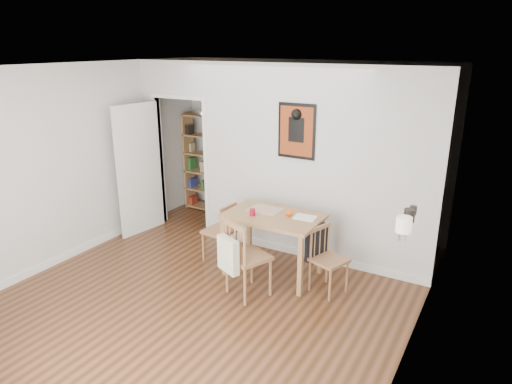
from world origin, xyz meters
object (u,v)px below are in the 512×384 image
Objects in this scene: orange_fruit at (289,213)px; chair_left at (219,232)px; mantel_lamp at (404,226)px; chair_right at (328,259)px; notebook at (305,217)px; ceramic_jar_a at (409,215)px; ceramic_jar_b at (413,210)px; red_glass at (252,212)px; fireplace at (408,278)px; chair_front at (247,257)px; dining_table at (273,222)px; bookshelf at (204,163)px.

chair_left is at bearing -175.87° from orange_fruit.
mantel_lamp is at bearing -17.47° from chair_left.
chair_right is 0.57m from notebook.
mantel_lamp is (0.95, -0.74, 0.88)m from chair_right.
ceramic_jar_b is (-0.01, 0.23, -0.02)m from ceramic_jar_a.
ceramic_jar_b is at bearing 1.79° from red_glass.
fireplace is at bearing -8.57° from red_glass.
ceramic_jar_a is at bearing 122.56° from fireplace.
ceramic_jar_a is (1.69, 0.28, 0.75)m from chair_front.
chair_front is 7.22× the size of ceramic_jar_a.
fireplace is 4.73× the size of notebook.
dining_table is 0.41m from notebook.
ceramic_jar_a is at bearing -15.75° from chair_right.
mantel_lamp reaches higher than fireplace.
ceramic_jar_a is at bearing -88.31° from ceramic_jar_b.
dining_table is 5.37× the size of mantel_lamp.
chair_right is 0.85× the size of chair_front.
chair_left is 2.63m from ceramic_jar_a.
fireplace is 13.86× the size of ceramic_jar_b.
bookshelf is 4.57m from mantel_lamp.
dining_table is 1.26× the size of chair_front.
bookshelf reaches higher than orange_fruit.
fireplace is 0.69m from ceramic_jar_b.
chair_front is at bearing -119.97° from notebook.
chair_front is 1.87m from ceramic_jar_a.
orange_fruit is 0.32× the size of notebook.
chair_right is 1.08m from fireplace.
notebook is at bearing 158.20° from fireplace.
red_glass is 0.45m from orange_fruit.
dining_table is at bearing 155.23° from mantel_lamp.
chair_left is at bearing 178.00° from ceramic_jar_b.
chair_left reaches higher than chair_right.
ceramic_jar_b is (-0.09, 0.35, 0.59)m from fireplace.
ceramic_jar_b is (1.66, -0.08, 0.49)m from dining_table.
ceramic_jar_b is (-0.06, 0.71, -0.09)m from mantel_lamp.
ceramic_jar_a is (1.67, -0.31, 0.51)m from dining_table.
fireplace is at bearing -21.30° from chair_right.
chair_front is (-0.78, -0.54, 0.06)m from chair_right.
fireplace is 9.59× the size of ceramic_jar_a.
chair_right is at bearing -12.57° from orange_fruit.
chair_left is at bearing 177.94° from chair_right.
chair_right is 9.54× the size of orange_fruit.
dining_table is at bearing -0.37° from chair_left.
chair_left is 3.11× the size of notebook.
red_glass reaches higher than dining_table.
chair_right is 0.74m from orange_fruit.
chair_left is 1.27m from notebook.
fireplace reaches higher than red_glass.
bookshelf is 4.41m from fireplace.
orange_fruit is at bearing -32.17° from bookshelf.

